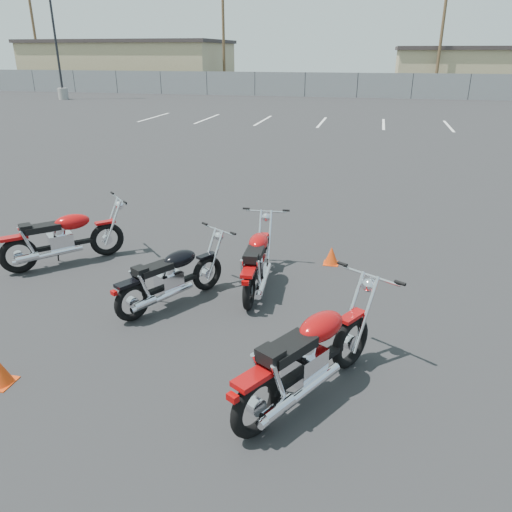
% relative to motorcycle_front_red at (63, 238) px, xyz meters
% --- Properties ---
extents(ground, '(120.00, 120.00, 0.00)m').
position_rel_motorcycle_front_red_xyz_m(ground, '(3.15, -1.09, -0.46)').
color(ground, black).
rests_on(ground, ground).
extents(motorcycle_front_red, '(1.71, 1.73, 1.00)m').
position_rel_motorcycle_front_red_xyz_m(motorcycle_front_red, '(0.00, 0.00, 0.00)').
color(motorcycle_front_red, black).
rests_on(motorcycle_front_red, ground).
extents(motorcycle_second_black, '(1.27, 1.75, 0.91)m').
position_rel_motorcycle_front_red_xyz_m(motorcycle_second_black, '(2.26, -0.93, -0.04)').
color(motorcycle_second_black, black).
rests_on(motorcycle_second_black, ground).
extents(motorcycle_third_red, '(0.75, 1.95, 0.95)m').
position_rel_motorcycle_front_red_xyz_m(motorcycle_third_red, '(3.29, -0.16, -0.02)').
color(motorcycle_third_red, black).
rests_on(motorcycle_third_red, ground).
extents(motorcycle_rear_red, '(1.48, 2.05, 1.06)m').
position_rel_motorcycle_front_red_xyz_m(motorcycle_rear_red, '(4.36, -2.52, 0.03)').
color(motorcycle_rear_red, black).
rests_on(motorcycle_rear_red, ground).
extents(training_cone_near, '(0.25, 0.25, 0.29)m').
position_rel_motorcycle_front_red_xyz_m(training_cone_near, '(4.27, 1.01, -0.31)').
color(training_cone_near, red).
rests_on(training_cone_near, ground).
extents(light_pole_west, '(0.80, 0.70, 11.58)m').
position_rel_motorcycle_front_red_xyz_m(light_pole_west, '(-17.83, 27.46, 2.66)').
color(light_pole_west, gray).
rests_on(light_pole_west, ground).
extents(chainlink_fence, '(80.06, 0.06, 1.80)m').
position_rel_motorcycle_front_red_xyz_m(chainlink_fence, '(3.15, 33.91, 0.44)').
color(chainlink_fence, slate).
rests_on(chainlink_fence, ground).
extents(tan_building_west, '(18.40, 10.40, 4.30)m').
position_rel_motorcycle_front_red_xyz_m(tan_building_west, '(-18.85, 40.91, 1.70)').
color(tan_building_west, tan).
rests_on(tan_building_west, ground).
extents(tan_building_east, '(14.40, 9.40, 3.70)m').
position_rel_motorcycle_front_red_xyz_m(tan_building_east, '(13.15, 42.91, 1.40)').
color(tan_building_east, tan).
rests_on(tan_building_east, ground).
extents(utility_pole_a, '(1.80, 0.24, 9.00)m').
position_rel_motorcycle_front_red_xyz_m(utility_pole_a, '(-26.85, 37.91, 4.23)').
color(utility_pole_a, '#4E3924').
rests_on(utility_pole_a, ground).
extents(utility_pole_b, '(1.80, 0.24, 9.00)m').
position_rel_motorcycle_front_red_xyz_m(utility_pole_b, '(-8.85, 38.91, 4.23)').
color(utility_pole_b, '#4E3924').
rests_on(utility_pole_b, ground).
extents(utility_pole_c, '(1.80, 0.24, 9.00)m').
position_rel_motorcycle_front_red_xyz_m(utility_pole_c, '(9.15, 37.91, 4.23)').
color(utility_pole_c, '#4E3924').
rests_on(utility_pole_c, ground).
extents(parking_line_stripes, '(15.12, 4.00, 0.01)m').
position_rel_motorcycle_front_red_xyz_m(parking_line_stripes, '(0.65, 18.91, -0.45)').
color(parking_line_stripes, silver).
rests_on(parking_line_stripes, ground).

